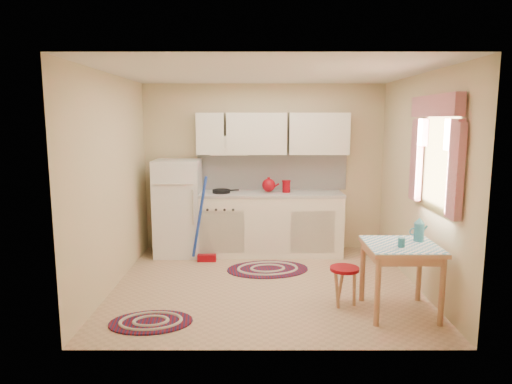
{
  "coord_description": "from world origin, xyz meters",
  "views": [
    {
      "loc": [
        -0.12,
        -5.28,
        1.98
      ],
      "look_at": [
        -0.12,
        0.25,
        1.09
      ],
      "focal_mm": 32.0,
      "sensor_mm": 36.0,
      "label": 1
    }
  ],
  "objects_px": {
    "fridge": "(178,208)",
    "table": "(400,279)",
    "base_cabinets": "(265,224)",
    "stool": "(344,286)"
  },
  "relations": [
    {
      "from": "table",
      "to": "stool",
      "type": "xyz_separation_m",
      "value": [
        -0.53,
        0.19,
        -0.15
      ]
    },
    {
      "from": "fridge",
      "to": "table",
      "type": "relative_size",
      "value": 1.94
    },
    {
      "from": "base_cabinets",
      "to": "table",
      "type": "bearing_deg",
      "value": -57.39
    },
    {
      "from": "fridge",
      "to": "base_cabinets",
      "type": "distance_m",
      "value": 1.29
    },
    {
      "from": "fridge",
      "to": "stool",
      "type": "xyz_separation_m",
      "value": [
        2.08,
        -1.87,
        -0.49
      ]
    },
    {
      "from": "base_cabinets",
      "to": "stool",
      "type": "distance_m",
      "value": 2.1
    },
    {
      "from": "table",
      "to": "stool",
      "type": "distance_m",
      "value": 0.58
    },
    {
      "from": "fridge",
      "to": "base_cabinets",
      "type": "bearing_deg",
      "value": 2.26
    },
    {
      "from": "fridge",
      "to": "stool",
      "type": "distance_m",
      "value": 2.84
    },
    {
      "from": "fridge",
      "to": "base_cabinets",
      "type": "xyz_separation_m",
      "value": [
        1.26,
        0.05,
        -0.26
      ]
    }
  ]
}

